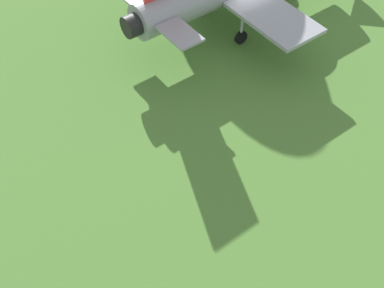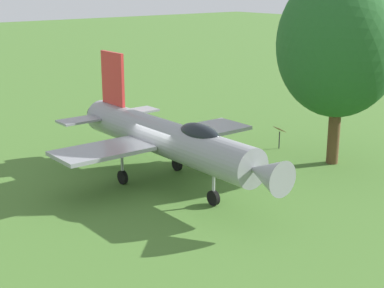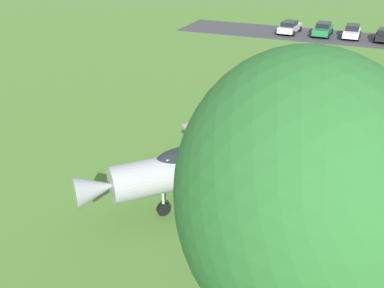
# 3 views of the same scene
# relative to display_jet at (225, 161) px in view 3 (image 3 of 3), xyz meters

# --- Properties ---
(ground_plane) EXTENTS (200.00, 200.00, 0.00)m
(ground_plane) POSITION_rel_display_jet_xyz_m (-0.01, -0.34, -2.07)
(ground_plane) COLOR #47722D
(parking_strip) EXTENTS (35.56, 34.30, 0.00)m
(parking_strip) POSITION_rel_display_jet_xyz_m (23.11, -28.84, -2.07)
(parking_strip) COLOR #38383D
(parking_strip) RESTS_ON ground_plane
(display_jet) EXTENTS (9.30, 12.63, 5.25)m
(display_jet) POSITION_rel_display_jet_xyz_m (0.00, 0.00, 0.00)
(display_jet) COLOR gray
(display_jet) RESTS_ON ground_plane
(shade_tree) EXTENTS (6.17, 5.41, 9.05)m
(shade_tree) POSITION_rel_display_jet_xyz_m (-7.91, 2.44, 3.58)
(shade_tree) COLOR brown
(shade_tree) RESTS_ON ground_plane
(parked_car_white) EXTENTS (4.01, 4.12, 1.50)m
(parked_car_white) POSITION_rel_display_jet_xyz_m (23.32, -28.77, -1.31)
(parked_car_white) COLOR silver
(parked_car_white) RESTS_ON ground_plane
(parked_car_green) EXTENTS (4.19, 4.37, 1.50)m
(parked_car_green) POSITION_rel_display_jet_xyz_m (25.67, -26.52, -1.30)
(parked_car_green) COLOR #1E6B3D
(parked_car_green) RESTS_ON ground_plane
(parked_car_silver) EXTENTS (4.33, 4.75, 1.47)m
(parked_car_silver) POSITION_rel_display_jet_xyz_m (28.36, -23.73, -1.31)
(parked_car_silver) COLOR #B2B5BA
(parked_car_silver) RESTS_ON ground_plane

